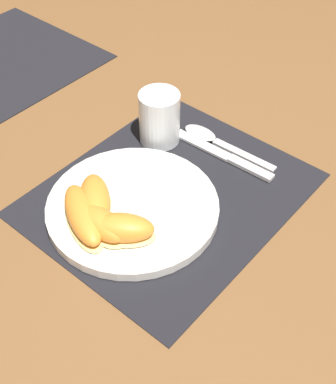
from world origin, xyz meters
name	(u,v)px	position (x,y,z in m)	size (l,w,h in m)	color
ground_plane	(169,194)	(0.00, 0.00, 0.00)	(3.00, 3.00, 0.00)	brown
placemat	(169,193)	(0.00, 0.00, 0.00)	(0.42, 0.35, 0.00)	black
plate	(133,208)	(-0.07, 0.02, 0.01)	(0.27, 0.27, 0.02)	white
juice_glass	(160,121)	(0.09, 0.10, 0.05)	(0.07, 0.07, 0.09)	silver
knife	(222,154)	(0.13, -0.01, 0.01)	(0.02, 0.21, 0.01)	silver
spoon	(212,139)	(0.15, 0.03, 0.01)	(0.04, 0.19, 0.01)	silver
fork	(130,207)	(-0.08, 0.01, 0.02)	(0.16, 0.11, 0.00)	silver
citrus_wedge_0	(95,201)	(-0.11, 0.05, 0.04)	(0.11, 0.12, 0.04)	#F4DB84
citrus_wedge_1	(83,216)	(-0.14, 0.05, 0.04)	(0.10, 0.14, 0.04)	#F4DB84
citrus_wedge_2	(100,224)	(-0.14, 0.01, 0.04)	(0.05, 0.10, 0.04)	#F4DB84
citrus_wedge_3	(122,229)	(-0.12, -0.02, 0.04)	(0.10, 0.11, 0.04)	#F4DB84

